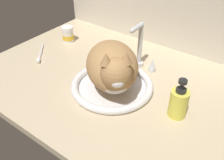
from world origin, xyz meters
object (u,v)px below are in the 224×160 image
Objects in this scene: soap_pump_bottle at (179,103)px; pill_bottle at (68,35)px; sink_basin at (112,85)px; toothbrush at (41,53)px; cat at (113,67)px; faucet at (139,51)px.

pill_bottle is at bearing 165.53° from soap_pump_bottle.
sink_basin is 2.17× the size of soap_pump_bottle.
pill_bottle is 0.59× the size of toothbrush.
pill_bottle reaches higher than toothbrush.
soap_pump_bottle reaches higher than pill_bottle.
sink_basin is 10.24cm from cat.
pill_bottle is at bearing 155.87° from sink_basin.
cat is at bearing -24.99° from pill_bottle.
cat is 46.45cm from toothbrush.
soap_pump_bottle reaches higher than toothbrush.
sink_basin is at bearing -24.13° from pill_bottle.
soap_pump_bottle reaches higher than sink_basin.
cat is at bearing -174.56° from soap_pump_bottle.
soap_pump_bottle is 71.22cm from toothbrush.
soap_pump_bottle is at bearing 5.44° from cat.
faucet is at bearing 23.37° from toothbrush.
cat is at bearing -2.85° from toothbrush.
pill_bottle is (-42.69, 19.13, 2.57)cm from sink_basin.
cat is 49.10cm from pill_bottle.
toothbrush is (-1.15, -18.26, -3.25)cm from pill_bottle.
pill_bottle is 72.20cm from soap_pump_bottle.
toothbrush is (-43.84, -18.95, -7.46)cm from faucet.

